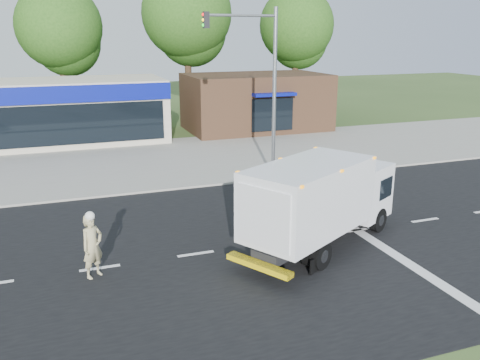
% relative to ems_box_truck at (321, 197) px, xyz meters
% --- Properties ---
extents(ground, '(120.00, 120.00, 0.00)m').
position_rel_ems_box_truck_xyz_m(ground, '(-1.01, 0.81, -1.73)').
color(ground, '#385123').
rests_on(ground, ground).
extents(road_asphalt, '(60.00, 14.00, 0.02)m').
position_rel_ems_box_truck_xyz_m(road_asphalt, '(-1.01, 0.81, -1.73)').
color(road_asphalt, black).
rests_on(road_asphalt, ground).
extents(sidewalk, '(60.00, 2.40, 0.12)m').
position_rel_ems_box_truck_xyz_m(sidewalk, '(-1.01, 9.01, -1.67)').
color(sidewalk, gray).
rests_on(sidewalk, ground).
extents(parking_apron, '(60.00, 9.00, 0.02)m').
position_rel_ems_box_truck_xyz_m(parking_apron, '(-1.01, 14.81, -1.72)').
color(parking_apron, gray).
rests_on(parking_apron, ground).
extents(lane_markings, '(55.20, 7.00, 0.01)m').
position_rel_ems_box_truck_xyz_m(lane_markings, '(0.34, -0.54, -1.72)').
color(lane_markings, silver).
rests_on(lane_markings, road_asphalt).
extents(ems_box_truck, '(6.93, 5.18, 3.01)m').
position_rel_ems_box_truck_xyz_m(ems_box_truck, '(0.00, 0.00, 0.00)').
color(ems_box_truck, black).
rests_on(ems_box_truck, ground).
extents(emergency_worker, '(0.83, 0.77, 2.02)m').
position_rel_ems_box_truck_xyz_m(emergency_worker, '(-7.19, 0.32, -0.75)').
color(emergency_worker, tan).
rests_on(emergency_worker, ground).
extents(retail_strip_mall, '(18.00, 6.20, 4.00)m').
position_rel_ems_box_truck_xyz_m(retail_strip_mall, '(-10.01, 20.74, 0.28)').
color(retail_strip_mall, '#BEB69E').
rests_on(retail_strip_mall, ground).
extents(brown_storefront, '(10.00, 6.70, 4.00)m').
position_rel_ems_box_truck_xyz_m(brown_storefront, '(5.99, 20.79, 0.27)').
color(brown_storefront, '#382316').
rests_on(brown_storefront, ground).
extents(traffic_signal_pole, '(3.51, 0.25, 8.00)m').
position_rel_ems_box_truck_xyz_m(traffic_signal_pole, '(1.34, 8.41, 3.19)').
color(traffic_signal_pole, gray).
rests_on(traffic_signal_pole, ground).
extents(background_trees, '(36.77, 7.39, 12.10)m').
position_rel_ems_box_truck_xyz_m(background_trees, '(-1.86, 28.97, 5.65)').
color(background_trees, '#332114').
rests_on(background_trees, ground).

